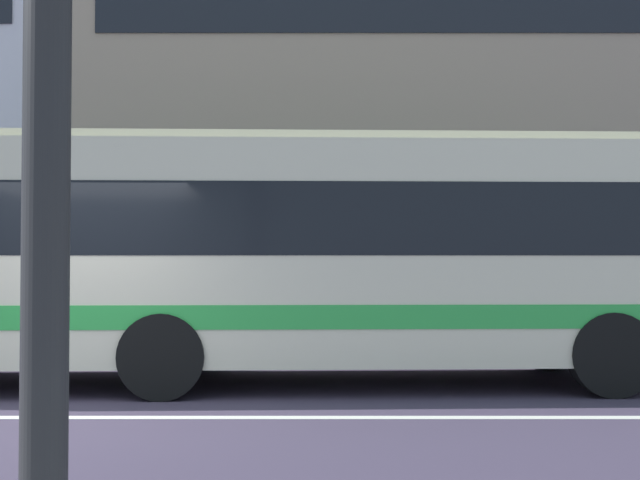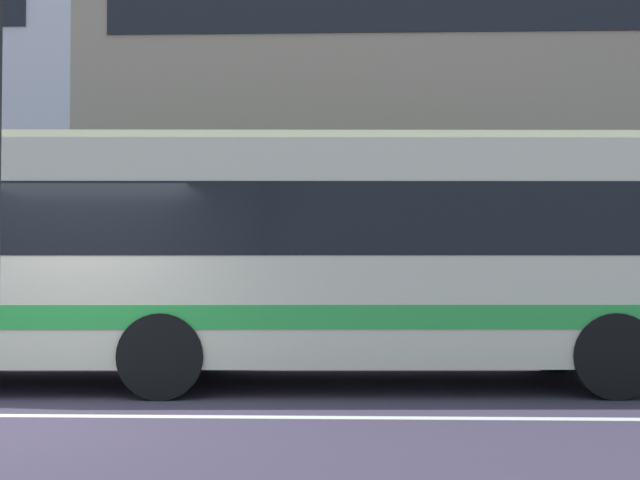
% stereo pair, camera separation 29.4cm
% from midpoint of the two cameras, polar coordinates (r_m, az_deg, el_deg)
% --- Properties ---
extents(ground_plane, '(160.00, 160.00, 0.00)m').
position_cam_midpoint_polar(ground_plane, '(8.78, -18.14, -11.95)').
color(ground_plane, '#3E3449').
extents(lane_centre_line, '(60.00, 0.16, 0.01)m').
position_cam_midpoint_polar(lane_centre_line, '(8.78, -18.14, -11.93)').
color(lane_centre_line, silver).
rests_on(lane_centre_line, ground_plane).
extents(hedge_row_far, '(17.98, 1.10, 0.91)m').
position_cam_midpoint_polar(hedge_row_far, '(13.90, -0.19, -6.26)').
color(hedge_row_far, '#265421').
rests_on(hedge_row_far, ground_plane).
extents(apartment_block_right, '(19.99, 11.35, 13.43)m').
position_cam_midpoint_polar(apartment_block_right, '(23.31, 12.50, 11.18)').
color(apartment_block_right, gray).
rests_on(apartment_block_right, ground_plane).
extents(transit_bus, '(11.24, 2.95, 3.16)m').
position_cam_midpoint_polar(transit_bus, '(10.43, -5.58, -0.75)').
color(transit_bus, beige).
rests_on(transit_bus, ground_plane).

